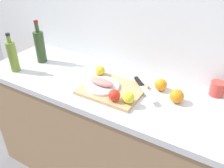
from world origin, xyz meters
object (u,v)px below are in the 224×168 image
(white_plate, at_px, (102,86))
(orange_0, at_px, (177,96))
(coffee_mug_0, at_px, (218,89))
(olive_oil_bottle, at_px, (13,56))
(lemon_0, at_px, (129,98))
(fish_fillet, at_px, (102,82))
(wine_bottle, at_px, (40,46))
(chef_knife, at_px, (142,86))
(cutting_board, at_px, (112,90))

(white_plate, relative_size, orange_0, 2.68)
(coffee_mug_0, bearing_deg, olive_oil_bottle, -163.09)
(coffee_mug_0, bearing_deg, lemon_0, -138.48)
(fish_fillet, distance_m, olive_oil_bottle, 0.68)
(white_plate, bearing_deg, fish_fillet, 0.00)
(coffee_mug_0, bearing_deg, wine_bottle, -171.44)
(olive_oil_bottle, bearing_deg, fish_fillet, 8.30)
(olive_oil_bottle, distance_m, coffee_mug_0, 1.36)
(white_plate, xyz_separation_m, orange_0, (0.44, 0.10, 0.01))
(fish_fillet, xyz_separation_m, chef_knife, (0.22, 0.12, -0.02))
(wine_bottle, bearing_deg, olive_oil_bottle, -104.44)
(white_plate, xyz_separation_m, lemon_0, (0.22, -0.07, 0.03))
(cutting_board, height_order, coffee_mug_0, coffee_mug_0)
(fish_fillet, xyz_separation_m, coffee_mug_0, (0.63, 0.30, -0.01))
(white_plate, distance_m, coffee_mug_0, 0.69)
(fish_fillet, bearing_deg, white_plate, 0.00)
(chef_knife, relative_size, orange_0, 2.85)
(chef_knife, bearing_deg, coffee_mug_0, 66.55)
(wine_bottle, bearing_deg, lemon_0, -11.86)
(cutting_board, bearing_deg, orange_0, 12.79)
(white_plate, bearing_deg, lemon_0, -16.78)
(fish_fillet, bearing_deg, orange_0, 13.16)
(orange_0, bearing_deg, coffee_mug_0, 45.88)
(fish_fillet, height_order, coffee_mug_0, coffee_mug_0)
(fish_fillet, bearing_deg, lemon_0, -16.78)
(white_plate, height_order, fish_fillet, fish_fillet)
(cutting_board, relative_size, fish_fillet, 2.30)
(white_plate, bearing_deg, olive_oil_bottle, -171.70)
(cutting_board, relative_size, lemon_0, 5.68)
(cutting_board, xyz_separation_m, chef_knife, (0.15, 0.11, 0.02))
(white_plate, xyz_separation_m, wine_bottle, (-0.62, 0.11, 0.10))
(fish_fillet, height_order, olive_oil_bottle, olive_oil_bottle)
(white_plate, xyz_separation_m, chef_knife, (0.22, 0.12, 0.00))
(fish_fillet, relative_size, orange_0, 2.01)
(chef_knife, xyz_separation_m, olive_oil_bottle, (-0.89, -0.22, 0.08))
(cutting_board, xyz_separation_m, lemon_0, (0.16, -0.08, 0.04))
(lemon_0, bearing_deg, cutting_board, 151.98)
(olive_oil_bottle, bearing_deg, wine_bottle, 75.56)
(olive_oil_bottle, xyz_separation_m, coffee_mug_0, (1.30, 0.39, -0.07))
(chef_knife, bearing_deg, wine_bottle, -135.55)
(cutting_board, bearing_deg, fish_fillet, -164.59)
(olive_oil_bottle, bearing_deg, white_plate, 8.30)
(cutting_board, height_order, chef_knife, chef_knife)
(cutting_board, height_order, fish_fillet, fish_fillet)
(fish_fillet, xyz_separation_m, lemon_0, (0.22, -0.07, -0.00))
(wine_bottle, bearing_deg, white_plate, -10.07)
(white_plate, height_order, orange_0, orange_0)
(chef_knife, height_order, olive_oil_bottle, olive_oil_bottle)
(cutting_board, xyz_separation_m, fish_fillet, (-0.06, -0.02, 0.04))
(lemon_0, height_order, olive_oil_bottle, olive_oil_bottle)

